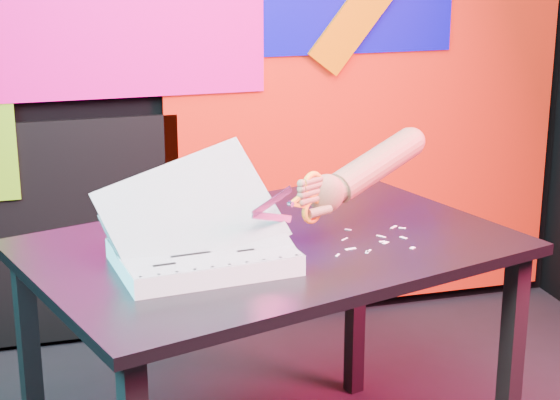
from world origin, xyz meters
name	(u,v)px	position (x,y,z in m)	size (l,w,h in m)	color
room	(334,24)	(0.00, 0.00, 1.35)	(3.01, 3.01, 2.71)	black
backdrop	(219,90)	(0.06, 1.46, 0.96)	(2.88, 0.05, 2.08)	red
work_table	(271,273)	(-0.05, 0.34, 0.66)	(1.42, 1.14, 0.75)	black
printout_stack	(203,254)	(-0.25, 0.22, 0.78)	(0.48, 0.35, 0.31)	white
scissors	(308,199)	(0.03, 0.26, 0.89)	(0.22, 0.13, 0.14)	#A0A0C6
hand_forearm	(368,169)	(0.23, 0.37, 0.92)	(0.43, 0.26, 0.17)	#896346
paper_clippings	(376,241)	(0.22, 0.27, 0.75)	(0.26, 0.20, 0.00)	white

